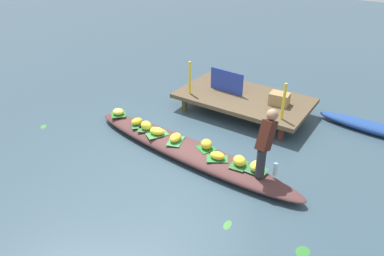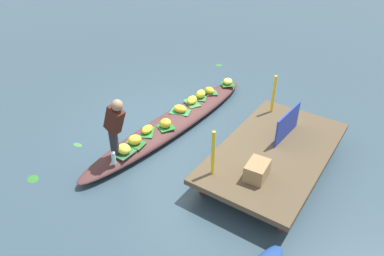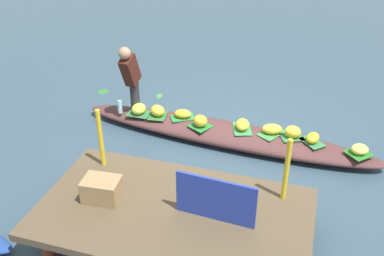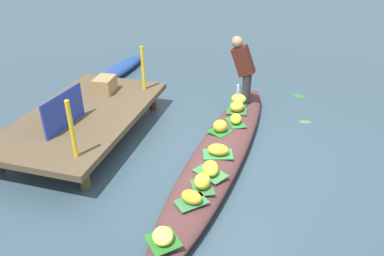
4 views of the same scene
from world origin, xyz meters
name	(u,v)px [view 2 (image 2 of 4)]	position (x,y,z in m)	size (l,w,h in m)	color
canal_water	(173,128)	(0.00, 0.00, 0.00)	(40.00, 40.00, 0.00)	#304552
dock_platform	(274,152)	(0.07, 2.37, 0.38)	(3.20, 1.80, 0.44)	brown
vendor_boat	(173,123)	(0.00, 0.00, 0.13)	(5.06, 0.75, 0.26)	#4D2D2C
leaf_mat_0	(201,98)	(-1.09, 0.02, 0.26)	(0.35, 0.26, 0.01)	#346838
banana_bunch_0	(201,94)	(-1.09, 0.02, 0.36)	(0.25, 0.20, 0.20)	yellow
leaf_mat_1	(166,127)	(0.38, 0.10, 0.26)	(0.31, 0.31, 0.01)	#21742B
banana_bunch_1	(166,123)	(0.38, 0.10, 0.36)	(0.22, 0.24, 0.20)	gold
leaf_mat_2	(180,112)	(-0.29, -0.01, 0.26)	(0.43, 0.28, 0.01)	#338143
banana_bunch_2	(180,109)	(-0.29, -0.01, 0.34)	(0.31, 0.21, 0.16)	yellow
leaf_mat_3	(124,153)	(1.52, -0.01, 0.26)	(0.38, 0.31, 0.01)	#2D633A
banana_bunch_3	(124,149)	(1.52, -0.01, 0.35)	(0.27, 0.23, 0.18)	yellow
leaf_mat_4	(228,84)	(-2.08, 0.19, 0.26)	(0.31, 0.33, 0.01)	#276D24
banana_bunch_4	(228,81)	(-2.08, 0.19, 0.34)	(0.22, 0.25, 0.15)	#F6E057
leaf_mat_5	(135,144)	(1.18, -0.04, 0.26)	(0.37, 0.29, 0.01)	#2B642C
banana_bunch_5	(135,140)	(1.18, -0.04, 0.36)	(0.26, 0.22, 0.19)	yellow
leaf_mat_6	(192,103)	(-0.77, -0.02, 0.26)	(0.44, 0.27, 0.01)	#3C7D3F
banana_bunch_6	(192,100)	(-0.77, -0.02, 0.34)	(0.31, 0.21, 0.16)	yellow
leaf_mat_7	(210,93)	(-1.40, 0.07, 0.26)	(0.38, 0.24, 0.01)	#317641
banana_bunch_7	(210,90)	(-1.40, 0.07, 0.34)	(0.27, 0.19, 0.15)	gold
leaf_mat_8	(147,132)	(0.75, -0.09, 0.26)	(0.40, 0.25, 0.01)	#277633
banana_bunch_8	(147,129)	(0.75, -0.09, 0.34)	(0.29, 0.19, 0.15)	yellow
vendor_person	(115,124)	(1.63, -0.04, 0.96)	(0.22, 0.46, 1.23)	#28282D
water_bottle	(114,158)	(1.84, 0.05, 0.38)	(0.08, 0.08, 0.24)	#AEDAE1
market_banner	(287,124)	(-0.43, 2.37, 0.72)	(0.93, 0.03, 0.55)	#233799
railing_post_west	(274,94)	(-1.13, 1.77, 0.86)	(0.06, 0.06, 0.83)	gold
railing_post_east	(213,153)	(1.27, 1.77, 0.86)	(0.06, 0.06, 0.83)	gold
produce_crate	(257,170)	(0.95, 2.41, 0.59)	(0.44, 0.32, 0.28)	#94764C
drifting_plant_0	(33,179)	(2.78, -1.11, 0.00)	(0.24, 0.20, 0.01)	#2C6D2A
drifting_plant_1	(219,65)	(-3.49, -0.88, 0.00)	(0.19, 0.13, 0.01)	#317F2F
drifting_plant_2	(78,145)	(1.62, -1.25, 0.00)	(0.22, 0.12, 0.01)	#407D39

